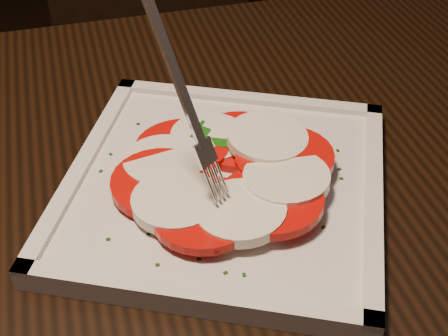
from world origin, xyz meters
The scene contains 5 objects.
table centered at (0.27, -0.04, 0.65)m, with size 1.27×0.91×0.75m.
chair centered at (0.33, 0.72, 0.53)m, with size 0.45×0.45×0.93m.
plate centered at (0.34, -0.01, 0.76)m, with size 0.28×0.28×0.01m, color silver.
caprese_salad centered at (0.34, -0.01, 0.78)m, with size 0.23×0.22×0.03m.
fork centered at (0.30, -0.03, 0.87)m, with size 0.03×0.07×0.16m, color white, non-canonical shape.
Camera 1 is at (0.26, -0.43, 1.13)m, focal length 50.00 mm.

